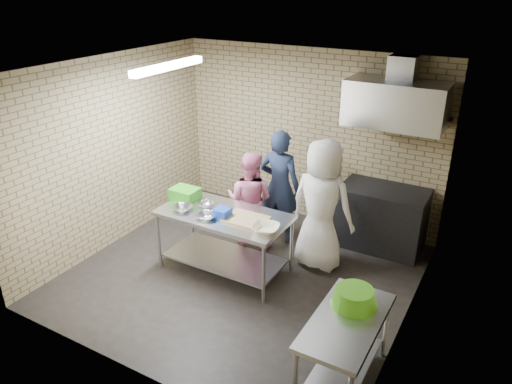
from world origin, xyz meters
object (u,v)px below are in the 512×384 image
prep_table (224,242)px  green_crate (185,194)px  stove (381,218)px  blue_tub (222,213)px  green_basin (355,297)px  side_counter (344,351)px  woman_pink (250,200)px  bottle_red (403,107)px  woman_white (322,205)px  man_navy (280,186)px

prep_table → green_crate: (-0.70, 0.12, 0.50)m
prep_table → stove: stove is taller
blue_tub → green_basin: (2.00, -0.75, -0.07)m
prep_table → side_counter: 2.34m
green_crate → woman_pink: woman_pink is taller
stove → bottle_red: bottle_red is taller
green_basin → woman_pink: woman_pink is taller
stove → woman_white: woman_white is taller
woman_pink → green_basin: bearing=133.4°
prep_table → side_counter: bearing=-27.9°
woman_white → green_basin: bearing=126.1°
green_crate → green_basin: 2.91m
woman_pink → side_counter: bearing=129.6°
stove → bottle_red: 1.60m
side_counter → green_crate: bearing=156.3°
man_navy → woman_pink: (-0.29, -0.37, -0.14)m
blue_tub → stove: bearing=48.3°
green_basin → bottle_red: size_ratio=2.56×
man_navy → woman_white: size_ratio=0.95×
green_basin → stove: bearing=99.8°
bottle_red → woman_white: bearing=-118.5°
prep_table → blue_tub: size_ratio=9.00×
stove → side_counter: bearing=-80.7°
stove → woman_pink: (-1.67, -0.90, 0.26)m
woman_pink → bottle_red: bearing=-155.6°
blue_tub → woman_pink: woman_pink is taller
side_counter → stove: stove is taller
stove → woman_pink: size_ratio=0.84×
green_crate → bottle_red: 3.16m
side_counter → bottle_red: (-0.40, 2.99, 1.65)m
prep_table → green_basin: bearing=-22.5°
green_crate → stove: bearing=33.5°
bottle_red → woman_pink: size_ratio=0.13×
woman_white → green_crate: bearing=23.7°
green_basin → woman_white: 1.88m
stove → bottle_red: size_ratio=6.67×
green_crate → woman_white: woman_white is taller
green_crate → blue_tub: size_ratio=2.00×
blue_tub → green_basin: blue_tub is taller
green_crate → green_basin: bearing=-19.4°
green_crate → bottle_red: size_ratio=2.09×
bottle_red → prep_table: bearing=-131.3°
side_counter → man_navy: bearing=129.5°
prep_table → woman_white: bearing=35.7°
blue_tub → bottle_red: size_ratio=1.05×
prep_table → woman_pink: woman_pink is taller
stove → man_navy: (-1.38, -0.53, 0.40)m
prep_table → man_navy: size_ratio=1.00×
blue_tub → bottle_red: (1.62, 1.99, 1.12)m
man_navy → side_counter: bearing=125.6°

